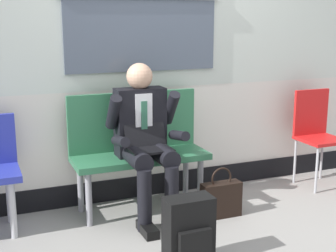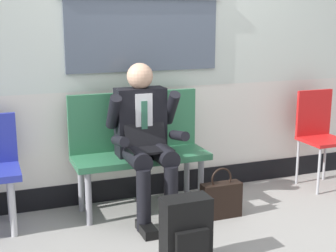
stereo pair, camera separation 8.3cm
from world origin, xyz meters
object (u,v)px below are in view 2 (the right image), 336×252
object	(u,v)px
bench_with_person	(138,143)
handbag	(221,199)
person_seated	(146,137)
backpack	(186,232)
folding_chair	(319,129)

from	to	relation	value
bench_with_person	handbag	size ratio (longest dim) A/B	2.67
person_seated	backpack	distance (m)	0.97
bench_with_person	backpack	size ratio (longest dim) A/B	2.41
handbag	folding_chair	distance (m)	1.34
handbag	bench_with_person	bearing A→B (deg)	139.96
bench_with_person	backpack	distance (m)	1.12
bench_with_person	handbag	bearing A→B (deg)	-40.04
bench_with_person	person_seated	bearing A→B (deg)	-90.00
person_seated	folding_chair	world-z (taller)	person_seated
folding_chair	backpack	bearing A→B (deg)	-150.99
bench_with_person	person_seated	xyz separation A→B (m)	(0.00, -0.21, 0.10)
bench_with_person	handbag	xyz separation A→B (m)	(0.55, -0.46, -0.40)
person_seated	handbag	distance (m)	0.79
bench_with_person	person_seated	size ratio (longest dim) A/B	0.90
handbag	folding_chair	bearing A→B (deg)	17.41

